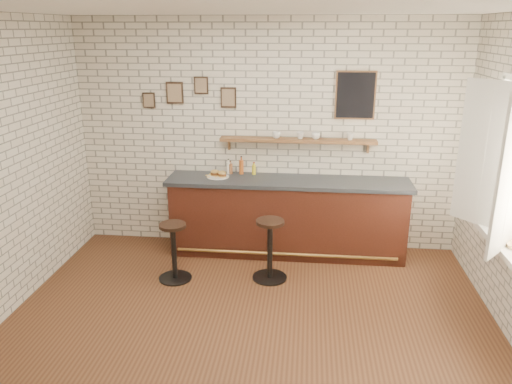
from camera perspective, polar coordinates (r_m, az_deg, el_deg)
ground at (r=5.25m, az=-0.73°, el=-14.58°), size 5.00×5.00×0.00m
bar_counter at (r=6.52m, az=3.59°, el=-2.83°), size 3.10×0.65×1.01m
sandwich_plate at (r=6.48m, az=-4.38°, el=1.77°), size 0.28×0.28×0.01m
ciabatta_sandwich at (r=6.47m, az=-4.30°, el=2.14°), size 0.24×0.16×0.07m
potato_chips at (r=6.48m, az=-4.59°, el=1.84°), size 0.26×0.18×0.00m
bitters_bottle_brown at (r=6.60m, az=-2.93°, el=2.71°), size 0.05×0.05×0.18m
bitters_bottle_white at (r=6.60m, az=-3.16°, el=2.79°), size 0.05×0.05×0.20m
bitters_bottle_amber at (r=6.57m, az=-1.68°, el=2.90°), size 0.06×0.06×0.24m
condiment_bottle_yellow at (r=6.56m, az=-0.24°, el=2.61°), size 0.05×0.05×0.17m
bar_stool_left at (r=5.95m, az=-9.37°, el=-6.54°), size 0.39×0.39×0.70m
bar_stool_right at (r=5.88m, az=1.60°, el=-6.38°), size 0.41×0.41×0.74m
wall_shelf at (r=6.43m, az=4.79°, el=5.89°), size 2.00×0.18×0.18m
shelf_cup_a at (r=6.43m, az=2.35°, el=6.53°), size 0.11×0.11×0.09m
shelf_cup_b at (r=6.42m, az=5.07°, el=6.46°), size 0.13×0.13×0.09m
shelf_cup_c at (r=6.42m, az=6.85°, el=6.39°), size 0.13×0.13×0.09m
shelf_cup_d at (r=6.44m, az=10.71°, el=6.22°), size 0.11×0.11×0.08m
back_wall_decor at (r=6.42m, az=3.36°, el=11.04°), size 2.96×0.02×0.56m
window_sill at (r=5.40m, az=25.91°, el=-4.81°), size 0.20×1.35×0.06m
casement_window at (r=5.17m, az=26.61°, el=2.89°), size 0.40×1.30×1.56m
book_lower at (r=5.18m, az=26.58°, el=-5.39°), size 0.16×0.21×0.02m
book_upper at (r=5.20m, az=26.51°, el=-5.10°), size 0.17×0.23×0.02m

